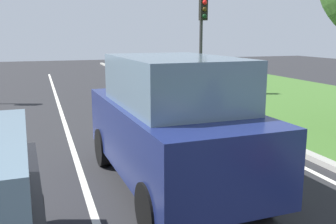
# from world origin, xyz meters

# --- Properties ---
(ground_plane) EXTENTS (60.00, 60.00, 0.00)m
(ground_plane) POSITION_xyz_m (0.00, 14.00, 0.00)
(ground_plane) COLOR #262628
(lane_line_center) EXTENTS (0.12, 32.00, 0.01)m
(lane_line_center) POSITION_xyz_m (-0.70, 14.00, 0.00)
(lane_line_center) COLOR silver
(lane_line_center) RESTS_ON ground
(lane_line_right_edge) EXTENTS (0.12, 32.00, 0.01)m
(lane_line_right_edge) POSITION_xyz_m (3.60, 14.00, 0.00)
(lane_line_right_edge) COLOR silver
(lane_line_right_edge) RESTS_ON ground
(grass_verge_right) EXTENTS (9.00, 48.00, 0.06)m
(grass_verge_right) POSITION_xyz_m (8.50, 14.00, 0.03)
(grass_verge_right) COLOR #3D6628
(grass_verge_right) RESTS_ON ground
(curb_right) EXTENTS (0.24, 48.00, 0.12)m
(curb_right) POSITION_xyz_m (4.10, 14.00, 0.06)
(curb_right) COLOR #9E9B93
(curb_right) RESTS_ON ground
(car_suv_ahead) EXTENTS (2.11, 4.57, 2.28)m
(car_suv_ahead) POSITION_xyz_m (0.74, 9.04, 1.17)
(car_suv_ahead) COLOR navy
(car_suv_ahead) RESTS_ON ground
(traffic_light_near_right) EXTENTS (0.32, 0.50, 4.23)m
(traffic_light_near_right) POSITION_xyz_m (5.42, 18.43, 2.94)
(traffic_light_near_right) COLOR #2D2D2D
(traffic_light_near_right) RESTS_ON ground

